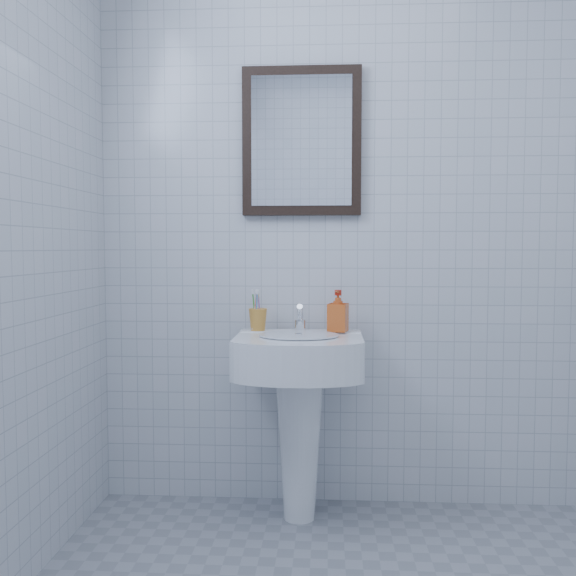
{
  "coord_description": "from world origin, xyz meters",
  "views": [
    {
      "loc": [
        -0.12,
        -1.54,
        1.1
      ],
      "look_at": [
        -0.28,
        0.86,
        0.95
      ],
      "focal_mm": 40.0,
      "sensor_mm": 36.0,
      "label": 1
    }
  ],
  "objects": [
    {
      "name": "toothbrush_cup",
      "position": [
        -0.41,
        1.08,
        0.81
      ],
      "size": [
        0.08,
        0.08,
        0.09
      ],
      "primitive_type": null,
      "rotation": [
        0.0,
        0.0,
        0.04
      ],
      "color": "orange",
      "rests_on": "washbasin"
    },
    {
      "name": "wall_back",
      "position": [
        0.0,
        1.2,
        1.25
      ],
      "size": [
        2.2,
        0.02,
        2.5
      ],
      "primitive_type": "cube",
      "color": "silver",
      "rests_on": "ground"
    },
    {
      "name": "wall_mirror",
      "position": [
        -0.24,
        1.18,
        1.55
      ],
      "size": [
        0.5,
        0.04,
        0.62
      ],
      "color": "black",
      "rests_on": "wall_back"
    },
    {
      "name": "faucet",
      "position": [
        -0.24,
        1.07,
        0.81
      ],
      "size": [
        0.05,
        0.1,
        0.12
      ],
      "color": "silver",
      "rests_on": "washbasin"
    },
    {
      "name": "soap_dispenser",
      "position": [
        -0.08,
        1.08,
        0.84
      ],
      "size": [
        0.09,
        0.09,
        0.17
      ],
      "primitive_type": "imported",
      "rotation": [
        0.0,
        0.0,
        -0.23
      ],
      "color": "#DA5715",
      "rests_on": "washbasin"
    },
    {
      "name": "washbasin",
      "position": [
        -0.24,
        0.98,
        0.51
      ],
      "size": [
        0.5,
        0.36,
        0.77
      ],
      "color": "white",
      "rests_on": "ground"
    }
  ]
}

